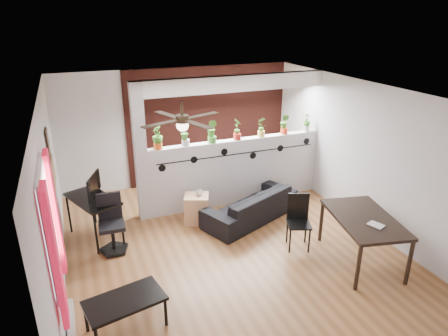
{
  "coord_description": "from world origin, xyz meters",
  "views": [
    {
      "loc": [
        -2.21,
        -5.4,
        3.71
      ],
      "look_at": [
        0.17,
        0.6,
        1.16
      ],
      "focal_mm": 32.0,
      "sensor_mm": 36.0,
      "label": 1
    }
  ],
  "objects_px": {
    "cube_shelf": "(197,209)",
    "cup": "(199,193)",
    "potted_plant_0": "(157,137)",
    "ceiling_fan": "(182,121)",
    "potted_plant_1": "(185,134)",
    "sofa": "(251,205)",
    "potted_plant_5": "(285,123)",
    "office_chair": "(112,227)",
    "folding_chair": "(298,216)",
    "dining_table": "(364,222)",
    "potted_plant_4": "(261,126)",
    "potted_plant_6": "(307,122)",
    "computer_desk": "(93,202)",
    "potted_plant_3": "(237,128)",
    "potted_plant_2": "(212,130)",
    "coffee_table": "(125,303)"
  },
  "relations": [
    {
      "from": "office_chair",
      "to": "sofa",
      "type": "bearing_deg",
      "value": 3.15
    },
    {
      "from": "potted_plant_6",
      "to": "office_chair",
      "type": "distance_m",
      "value": 4.44
    },
    {
      "from": "folding_chair",
      "to": "office_chair",
      "type": "bearing_deg",
      "value": 161.31
    },
    {
      "from": "potted_plant_1",
      "to": "potted_plant_5",
      "type": "distance_m",
      "value": 2.11
    },
    {
      "from": "ceiling_fan",
      "to": "potted_plant_0",
      "type": "height_order",
      "value": "ceiling_fan"
    },
    {
      "from": "dining_table",
      "to": "ceiling_fan",
      "type": "bearing_deg",
      "value": 161.14
    },
    {
      "from": "potted_plant_3",
      "to": "potted_plant_6",
      "type": "relative_size",
      "value": 1.12
    },
    {
      "from": "computer_desk",
      "to": "dining_table",
      "type": "height_order",
      "value": "dining_table"
    },
    {
      "from": "potted_plant_1",
      "to": "potted_plant_3",
      "type": "bearing_deg",
      "value": 0.0
    },
    {
      "from": "potted_plant_0",
      "to": "folding_chair",
      "type": "xyz_separation_m",
      "value": [
        1.87,
        -1.91,
        -1.04
      ]
    },
    {
      "from": "dining_table",
      "to": "potted_plant_5",
      "type": "bearing_deg",
      "value": 88.35
    },
    {
      "from": "cup",
      "to": "dining_table",
      "type": "height_order",
      "value": "dining_table"
    },
    {
      "from": "cube_shelf",
      "to": "folding_chair",
      "type": "bearing_deg",
      "value": -25.45
    },
    {
      "from": "office_chair",
      "to": "dining_table",
      "type": "xyz_separation_m",
      "value": [
        3.59,
        -1.75,
        0.27
      ]
    },
    {
      "from": "folding_chair",
      "to": "dining_table",
      "type": "bearing_deg",
      "value": -48.18
    },
    {
      "from": "ceiling_fan",
      "to": "computer_desk",
      "type": "bearing_deg",
      "value": 132.22
    },
    {
      "from": "potted_plant_6",
      "to": "cube_shelf",
      "type": "bearing_deg",
      "value": -168.63
    },
    {
      "from": "ceiling_fan",
      "to": "potted_plant_2",
      "type": "xyz_separation_m",
      "value": [
        1.07,
        1.8,
        -0.72
      ]
    },
    {
      "from": "coffee_table",
      "to": "potted_plant_5",
      "type": "bearing_deg",
      "value": 36.85
    },
    {
      "from": "potted_plant_4",
      "to": "potted_plant_6",
      "type": "relative_size",
      "value": 1.06
    },
    {
      "from": "coffee_table",
      "to": "cup",
      "type": "bearing_deg",
      "value": 53.2
    },
    {
      "from": "potted_plant_1",
      "to": "potted_plant_0",
      "type": "bearing_deg",
      "value": 180.0
    },
    {
      "from": "sofa",
      "to": "cup",
      "type": "xyz_separation_m",
      "value": [
        -0.94,
        0.26,
        0.31
      ]
    },
    {
      "from": "potted_plant_0",
      "to": "coffee_table",
      "type": "distance_m",
      "value": 3.24
    },
    {
      "from": "potted_plant_3",
      "to": "computer_desk",
      "type": "distance_m",
      "value": 3.01
    },
    {
      "from": "potted_plant_0",
      "to": "ceiling_fan",
      "type": "bearing_deg",
      "value": -90.64
    },
    {
      "from": "potted_plant_6",
      "to": "cube_shelf",
      "type": "relative_size",
      "value": 0.71
    },
    {
      "from": "potted_plant_0",
      "to": "computer_desk",
      "type": "distance_m",
      "value": 1.61
    },
    {
      "from": "potted_plant_5",
      "to": "computer_desk",
      "type": "bearing_deg",
      "value": -173.78
    },
    {
      "from": "cube_shelf",
      "to": "folding_chair",
      "type": "relative_size",
      "value": 0.58
    },
    {
      "from": "sofa",
      "to": "cup",
      "type": "relative_size",
      "value": 15.26
    },
    {
      "from": "cube_shelf",
      "to": "cup",
      "type": "height_order",
      "value": "cup"
    },
    {
      "from": "ceiling_fan",
      "to": "office_chair",
      "type": "relative_size",
      "value": 1.24
    },
    {
      "from": "potted_plant_6",
      "to": "dining_table",
      "type": "height_order",
      "value": "potted_plant_6"
    },
    {
      "from": "potted_plant_5",
      "to": "cup",
      "type": "distance_m",
      "value": 2.32
    },
    {
      "from": "cup",
      "to": "potted_plant_2",
      "type": "bearing_deg",
      "value": 48.9
    },
    {
      "from": "coffee_table",
      "to": "dining_table",
      "type": "bearing_deg",
      "value": 1.97
    },
    {
      "from": "ceiling_fan",
      "to": "cube_shelf",
      "type": "height_order",
      "value": "ceiling_fan"
    },
    {
      "from": "cup",
      "to": "dining_table",
      "type": "xyz_separation_m",
      "value": [
        1.96,
        -2.15,
        0.11
      ]
    },
    {
      "from": "sofa",
      "to": "cube_shelf",
      "type": "relative_size",
      "value": 3.48
    },
    {
      "from": "ceiling_fan",
      "to": "computer_desk",
      "type": "xyz_separation_m",
      "value": [
        -1.25,
        1.37,
        -1.62
      ]
    },
    {
      "from": "potted_plant_5",
      "to": "potted_plant_6",
      "type": "distance_m",
      "value": 0.53
    },
    {
      "from": "potted_plant_3",
      "to": "folding_chair",
      "type": "distance_m",
      "value": 2.19
    },
    {
      "from": "potted_plant_1",
      "to": "cube_shelf",
      "type": "distance_m",
      "value": 1.41
    },
    {
      "from": "potted_plant_6",
      "to": "sofa",
      "type": "bearing_deg",
      "value": -154.1
    },
    {
      "from": "potted_plant_6",
      "to": "coffee_table",
      "type": "relative_size",
      "value": 0.37
    },
    {
      "from": "ceiling_fan",
      "to": "potted_plant_0",
      "type": "distance_m",
      "value": 1.94
    },
    {
      "from": "potted_plant_5",
      "to": "office_chair",
      "type": "distance_m",
      "value": 3.95
    },
    {
      "from": "potted_plant_4",
      "to": "office_chair",
      "type": "relative_size",
      "value": 0.42
    },
    {
      "from": "computer_desk",
      "to": "potted_plant_2",
      "type": "bearing_deg",
      "value": 10.38
    }
  ]
}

